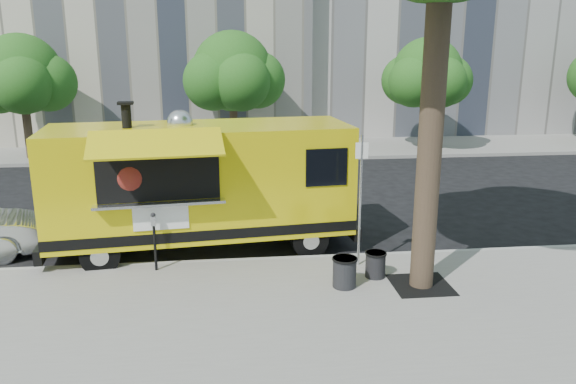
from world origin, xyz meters
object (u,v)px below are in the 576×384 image
object	(u,v)px
far_tree_a	(21,74)
far_tree_c	(427,73)
far_tree_b	(232,71)
trash_bin_right	(345,271)
sign_post	(360,193)
trash_bin_left	(375,264)
parking_meter	(154,235)
food_truck	(200,183)

from	to	relation	value
far_tree_a	far_tree_c	distance (m)	18.00
far_tree_b	trash_bin_right	xyz separation A→B (m)	(1.99, -15.39, -3.34)
far_tree_a	trash_bin_right	world-z (taller)	far_tree_a
far_tree_a	sign_post	bearing A→B (deg)	-50.17
far_tree_a	trash_bin_left	bearing A→B (deg)	-51.08
far_tree_a	trash_bin_right	distance (m)	18.87
far_tree_c	trash_bin_right	xyz separation A→B (m)	(-7.01, -15.09, -3.23)
far_tree_b	trash_bin_left	bearing A→B (deg)	-79.55
parking_meter	trash_bin_left	distance (m)	4.87
food_truck	trash_bin_right	world-z (taller)	food_truck
sign_post	parking_meter	distance (m)	4.64
far_tree_a	trash_bin_right	size ratio (longest dim) A/B	8.44
far_tree_c	food_truck	world-z (taller)	far_tree_c
far_tree_a	far_tree_b	world-z (taller)	far_tree_b
far_tree_a	trash_bin_right	bearing A→B (deg)	-53.76
parking_meter	food_truck	world-z (taller)	food_truck
parking_meter	sign_post	bearing A→B (deg)	-2.52
sign_post	parking_meter	bearing A→B (deg)	177.48
far_tree_a	parking_meter	xyz separation A→B (m)	(7.00, -13.65, -2.79)
sign_post	trash_bin_left	bearing A→B (deg)	-73.59
far_tree_b	parking_meter	bearing A→B (deg)	-98.10
far_tree_a	food_truck	distance (m)	14.66
far_tree_b	far_tree_c	bearing A→B (deg)	-1.91
far_tree_a	far_tree_b	xyz separation A→B (m)	(9.00, 0.40, 0.06)
far_tree_c	parking_meter	xyz separation A→B (m)	(-11.00, -13.75, -2.74)
far_tree_c	trash_bin_left	world-z (taller)	far_tree_c
sign_post	food_truck	xyz separation A→B (m)	(-3.58, 1.71, -0.10)
trash_bin_right	food_truck	bearing A→B (deg)	136.61
far_tree_c	sign_post	size ratio (longest dim) A/B	1.74
far_tree_b	parking_meter	xyz separation A→B (m)	(-2.00, -14.05, -2.85)
far_tree_c	food_truck	xyz separation A→B (m)	(-10.03, -12.24, -1.96)
food_truck	far_tree_c	bearing A→B (deg)	44.74
far_tree_c	trash_bin_left	distance (m)	16.27
far_tree_c	far_tree_b	bearing A→B (deg)	178.09
far_tree_c	food_truck	size ratio (longest dim) A/B	0.67
far_tree_b	trash_bin_right	bearing A→B (deg)	-82.64
trash_bin_left	trash_bin_right	size ratio (longest dim) A/B	0.88
parking_meter	trash_bin_left	world-z (taller)	parking_meter
trash_bin_left	far_tree_b	bearing A→B (deg)	100.45
far_tree_b	trash_bin_left	distance (m)	15.58
far_tree_a	food_truck	bearing A→B (deg)	-56.70
trash_bin_left	trash_bin_right	distance (m)	0.88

